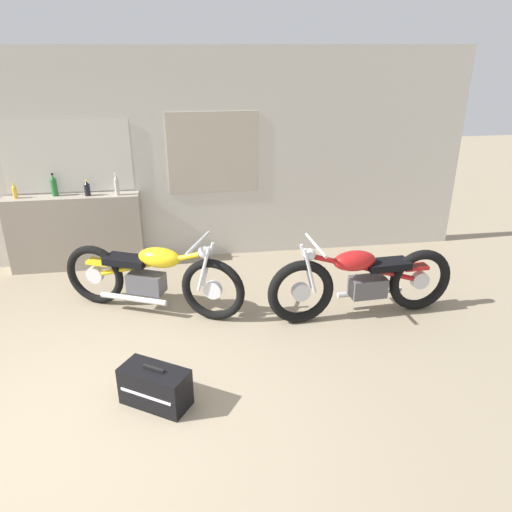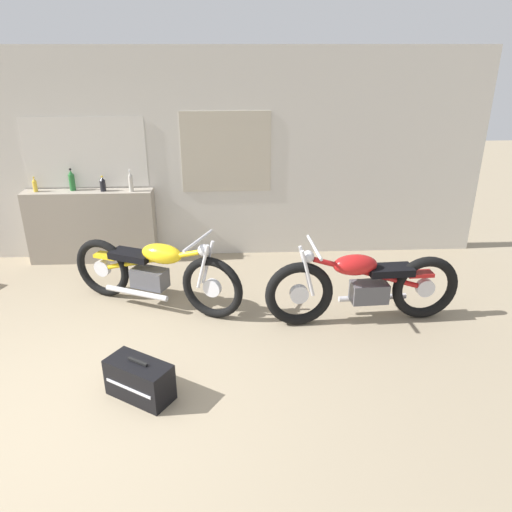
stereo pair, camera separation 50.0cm
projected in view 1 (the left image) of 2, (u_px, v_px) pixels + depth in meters
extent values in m
plane|color=gray|center=(62.00, 436.00, 3.88)|extent=(24.00, 24.00, 0.00)
cube|color=beige|center=(100.00, 161.00, 6.47)|extent=(10.00, 0.06, 2.80)
cube|color=silver|center=(67.00, 156.00, 6.35)|extent=(1.54, 0.01, 0.86)
cube|color=beige|center=(67.00, 156.00, 6.35)|extent=(1.60, 0.01, 0.92)
cube|color=#B2A893|center=(213.00, 153.00, 6.61)|extent=(1.20, 0.01, 1.07)
cube|color=gray|center=(76.00, 232.00, 6.61)|extent=(1.71, 0.28, 1.00)
cylinder|color=gold|center=(15.00, 193.00, 6.30)|extent=(0.06, 0.06, 0.14)
cone|color=gold|center=(13.00, 186.00, 6.26)|extent=(0.05, 0.05, 0.04)
cylinder|color=gold|center=(13.00, 184.00, 6.25)|extent=(0.02, 0.02, 0.02)
cylinder|color=#23662D|center=(54.00, 188.00, 6.38)|extent=(0.08, 0.08, 0.21)
cone|color=#23662D|center=(53.00, 177.00, 6.33)|extent=(0.07, 0.07, 0.06)
cylinder|color=black|center=(52.00, 174.00, 6.31)|extent=(0.03, 0.03, 0.02)
cylinder|color=black|center=(87.00, 190.00, 6.40)|extent=(0.07, 0.07, 0.15)
cone|color=black|center=(86.00, 183.00, 6.36)|extent=(0.06, 0.06, 0.04)
cylinder|color=gold|center=(86.00, 181.00, 6.35)|extent=(0.03, 0.03, 0.02)
cylinder|color=#B7B2A8|center=(117.00, 187.00, 6.41)|extent=(0.06, 0.06, 0.21)
cone|color=#B7B2A8|center=(116.00, 177.00, 6.36)|extent=(0.05, 0.05, 0.06)
cylinder|color=silver|center=(115.00, 174.00, 6.34)|extent=(0.02, 0.02, 0.02)
torus|color=black|center=(301.00, 292.00, 5.33)|extent=(0.74, 0.15, 0.73)
cylinder|color=silver|center=(301.00, 292.00, 5.33)|extent=(0.20, 0.09, 0.20)
torus|color=black|center=(420.00, 280.00, 5.59)|extent=(0.74, 0.15, 0.73)
cylinder|color=silver|center=(420.00, 280.00, 5.59)|extent=(0.20, 0.09, 0.20)
cube|color=#4C4C51|center=(368.00, 287.00, 5.48)|extent=(0.40, 0.24, 0.22)
cylinder|color=#B21919|center=(369.00, 269.00, 5.40)|extent=(1.27, 0.13, 0.45)
ellipsoid|color=#B21919|center=(354.00, 261.00, 5.32)|extent=(0.49, 0.27, 0.22)
cube|color=black|center=(388.00, 264.00, 5.42)|extent=(0.49, 0.27, 0.08)
cube|color=#B21919|center=(415.00, 267.00, 5.51)|extent=(0.29, 0.16, 0.04)
cylinder|color=silver|center=(310.00, 271.00, 5.18)|extent=(0.17, 0.05, 0.52)
cylinder|color=silver|center=(306.00, 267.00, 5.29)|extent=(0.17, 0.05, 0.52)
cylinder|color=silver|center=(316.00, 245.00, 5.15)|extent=(0.07, 0.64, 0.03)
sphere|color=silver|center=(310.00, 254.00, 5.18)|extent=(0.13, 0.13, 0.13)
cylinder|color=silver|center=(369.00, 292.00, 5.68)|extent=(0.77, 0.11, 0.06)
torus|color=black|center=(213.00, 290.00, 5.39)|extent=(0.70, 0.38, 0.72)
cylinder|color=silver|center=(213.00, 290.00, 5.39)|extent=(0.21, 0.14, 0.20)
torus|color=black|center=(95.00, 275.00, 5.74)|extent=(0.70, 0.38, 0.72)
cylinder|color=silver|center=(95.00, 275.00, 5.74)|extent=(0.21, 0.14, 0.20)
cube|color=#4C4C51|center=(146.00, 283.00, 5.59)|extent=(0.46, 0.36, 0.22)
cylinder|color=yellow|center=(145.00, 265.00, 5.50)|extent=(1.22, 0.58, 0.45)
ellipsoid|color=yellow|center=(159.00, 257.00, 5.41)|extent=(0.54, 0.42, 0.22)
cube|color=black|center=(127.00, 260.00, 5.54)|extent=(0.54, 0.42, 0.08)
cube|color=yellow|center=(100.00, 262.00, 5.65)|extent=(0.32, 0.24, 0.04)
cylinder|color=silver|center=(208.00, 264.00, 5.35)|extent=(0.17, 0.10, 0.52)
cylinder|color=silver|center=(204.00, 269.00, 5.25)|extent=(0.17, 0.10, 0.52)
cylinder|color=silver|center=(198.00, 243.00, 5.21)|extent=(0.29, 0.60, 0.03)
sphere|color=silver|center=(204.00, 252.00, 5.24)|extent=(0.13, 0.13, 0.13)
cylinder|color=silver|center=(133.00, 299.00, 5.54)|extent=(0.75, 0.38, 0.06)
cube|color=black|center=(155.00, 387.00, 4.18)|extent=(0.63, 0.54, 0.34)
cube|color=silver|center=(145.00, 396.00, 4.06)|extent=(0.42, 0.27, 0.02)
cube|color=black|center=(153.00, 368.00, 4.10)|extent=(0.18, 0.13, 0.02)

